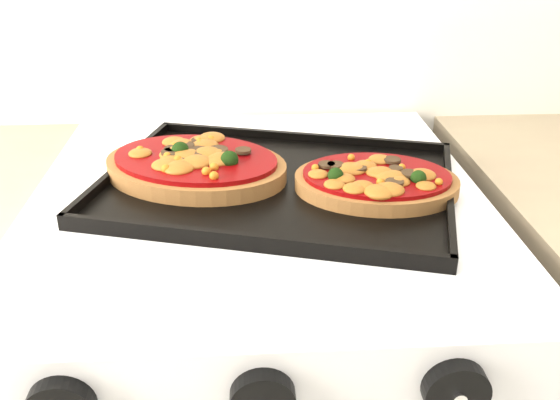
{
  "coord_description": "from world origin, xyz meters",
  "views": [
    {
      "loc": [
        -0.05,
        0.95,
        1.26
      ],
      "look_at": [
        -0.0,
        1.64,
        0.92
      ],
      "focal_mm": 40.0,
      "sensor_mm": 36.0,
      "label": 1
    }
  ],
  "objects": [
    {
      "name": "knob_center",
      "position": [
        -0.03,
        1.37,
        0.85
      ],
      "size": [
        0.06,
        0.02,
        0.06
      ],
      "primitive_type": "cylinder",
      "rotation": [
        1.57,
        0.0,
        0.0
      ],
      "color": "black",
      "rests_on": "control_panel"
    },
    {
      "name": "control_panel",
      "position": [
        -0.03,
        1.39,
        0.85
      ],
      "size": [
        0.6,
        0.02,
        0.09
      ],
      "primitive_type": "cube",
      "color": "silver",
      "rests_on": "stove"
    },
    {
      "name": "pizza_right",
      "position": [
        0.12,
        1.66,
        0.94
      ],
      "size": [
        0.23,
        0.19,
        0.03
      ],
      "primitive_type": null,
      "rotation": [
        0.0,
        0.0,
        -0.17
      ],
      "color": "#915D32",
      "rests_on": "baking_tray"
    },
    {
      "name": "knob_right",
      "position": [
        0.14,
        1.37,
        0.85
      ],
      "size": [
        0.06,
        0.02,
        0.06
      ],
      "primitive_type": "cylinder",
      "rotation": [
        1.57,
        0.0,
        0.0
      ],
      "color": "black",
      "rests_on": "control_panel"
    },
    {
      "name": "baking_tray",
      "position": [
        -0.0,
        1.69,
        0.92
      ],
      "size": [
        0.52,
        0.44,
        0.02
      ],
      "primitive_type": "cube",
      "rotation": [
        0.0,
        0.0,
        -0.28
      ],
      "color": "black",
      "rests_on": "stove"
    },
    {
      "name": "pizza_left",
      "position": [
        -0.11,
        1.72,
        0.94
      ],
      "size": [
        0.3,
        0.26,
        0.04
      ],
      "primitive_type": null,
      "rotation": [
        0.0,
        0.0,
        -0.36
      ],
      "color": "#915D32",
      "rests_on": "baking_tray"
    }
  ]
}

